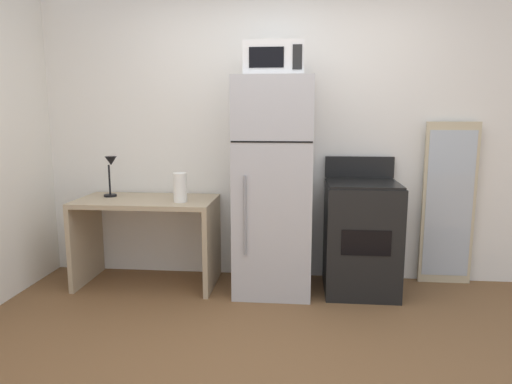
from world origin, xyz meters
name	(u,v)px	position (x,y,z in m)	size (l,w,h in m)	color
ground_plane	(271,372)	(0.00, 0.00, 0.00)	(12.00, 12.00, 0.00)	brown
wall_back_white	(284,132)	(0.00, 1.70, 1.30)	(5.00, 0.10, 2.60)	white
desk	(147,225)	(-1.15, 1.32, 0.52)	(1.16, 0.62, 0.75)	tan
desk_lamp	(111,169)	(-1.48, 1.39, 0.99)	(0.14, 0.12, 0.35)	black
paper_towel_roll	(180,187)	(-0.83, 1.21, 0.87)	(0.11, 0.11, 0.24)	white
refrigerator	(274,187)	(-0.07, 1.31, 0.87)	(0.62, 0.67, 1.75)	#B7B7BC
microwave	(274,60)	(-0.07, 1.28, 1.88)	(0.46, 0.35, 0.26)	silver
oven_range	(361,236)	(0.66, 1.33, 0.47)	(0.59, 0.61, 1.10)	black
leaning_mirror	(448,204)	(1.42, 1.59, 0.70)	(0.44, 0.03, 1.40)	#C6B793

